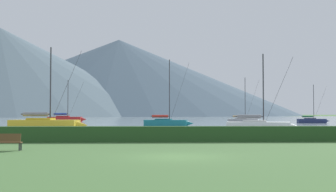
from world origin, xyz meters
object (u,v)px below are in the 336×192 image
object	(u,v)px
sailboat_slip_0	(259,126)
sailboat_slip_5	(167,122)
sailboat_slip_6	(46,124)
park_bench_under_tree	(5,141)
sailboat_slip_4	(312,120)
sailboat_slip_1	(65,119)
sailboat_slip_2	(243,121)

from	to	relation	value
sailboat_slip_0	sailboat_slip_5	distance (m)	21.55
sailboat_slip_6	park_bench_under_tree	world-z (taller)	sailboat_slip_6
sailboat_slip_0	sailboat_slip_4	size ratio (longest dim) A/B	1.09
sailboat_slip_1	sailboat_slip_2	bearing A→B (deg)	-23.27
sailboat_slip_4	sailboat_slip_2	bearing A→B (deg)	-162.64
sailboat_slip_4	sailboat_slip_5	size ratio (longest dim) A/B	0.77
sailboat_slip_0	sailboat_slip_4	world-z (taller)	sailboat_slip_0
sailboat_slip_0	sailboat_slip_1	size ratio (longest dim) A/B	0.89
sailboat_slip_2	sailboat_slip_4	world-z (taller)	sailboat_slip_2
sailboat_slip_1	park_bench_under_tree	bearing A→B (deg)	-81.05
sailboat_slip_2	sailboat_slip_6	distance (m)	46.05
sailboat_slip_2	sailboat_slip_4	bearing A→B (deg)	21.25
sailboat_slip_4	sailboat_slip_6	distance (m)	59.33
sailboat_slip_6	sailboat_slip_2	bearing A→B (deg)	54.21
sailboat_slip_0	sailboat_slip_2	bearing A→B (deg)	94.40
sailboat_slip_5	park_bench_under_tree	bearing A→B (deg)	-91.53
sailboat_slip_2	sailboat_slip_1	bearing A→B (deg)	165.55
sailboat_slip_4	sailboat_slip_6	size ratio (longest dim) A/B	0.80
sailboat_slip_0	sailboat_slip_5	size ratio (longest dim) A/B	0.84
sailboat_slip_1	sailboat_slip_6	distance (m)	51.35
sailboat_slip_1	park_bench_under_tree	distance (m)	80.51
sailboat_slip_0	sailboat_slip_6	xyz separation A→B (m)	(-24.74, 4.82, 0.10)
sailboat_slip_5	park_bench_under_tree	xyz separation A→B (m)	(-10.73, -43.30, -0.11)
sailboat_slip_4	sailboat_slip_6	world-z (taller)	sailboat_slip_6
sailboat_slip_1	park_bench_under_tree	xyz separation A→B (m)	(11.54, -79.68, -0.20)
sailboat_slip_5	park_bench_under_tree	world-z (taller)	sailboat_slip_5
sailboat_slip_4	sailboat_slip_5	distance (m)	38.50
sailboat_slip_6	sailboat_slip_4	bearing A→B (deg)	45.50
sailboat_slip_4	sailboat_slip_5	xyz separation A→B (m)	(-31.28, -22.44, 0.10)
sailboat_slip_0	sailboat_slip_4	distance (m)	47.05
sailboat_slip_2	park_bench_under_tree	distance (m)	68.12
sailboat_slip_6	park_bench_under_tree	bearing A→B (deg)	-74.24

